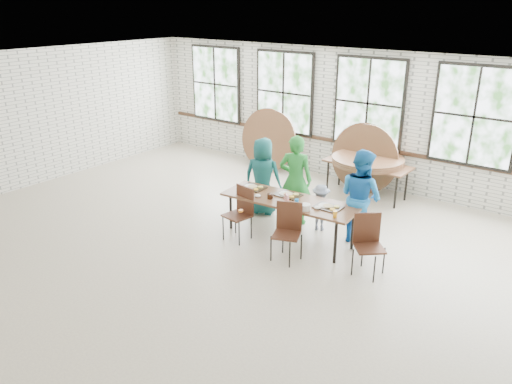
# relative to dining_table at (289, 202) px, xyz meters

# --- Properties ---
(room) EXTENTS (12.00, 12.00, 12.00)m
(room) POSITION_rel_dining_table_xyz_m (-0.19, 3.33, 1.14)
(room) COLOR beige
(room) RESTS_ON ground
(dining_table) EXTENTS (2.46, 0.99, 0.74)m
(dining_table) POSITION_rel_dining_table_xyz_m (0.00, 0.00, 0.00)
(dining_table) COLOR brown
(dining_table) RESTS_ON ground
(chair_near_left) EXTENTS (0.48, 0.47, 0.95)m
(chair_near_left) POSITION_rel_dining_table_xyz_m (-0.69, -0.48, -0.13)
(chair_near_left) COLOR #452417
(chair_near_left) RESTS_ON ground
(chair_near_right) EXTENTS (0.54, 0.53, 0.95)m
(chair_near_right) POSITION_rel_dining_table_xyz_m (0.37, -0.60, -0.13)
(chair_near_right) COLOR #452417
(chair_near_right) RESTS_ON ground
(chair_spare) EXTENTS (0.58, 0.58, 0.95)m
(chair_spare) POSITION_rel_dining_table_xyz_m (1.59, -0.24, -0.13)
(chair_spare) COLOR #452417
(chair_spare) RESTS_ON ground
(adult_teal) EXTENTS (0.86, 0.69, 1.52)m
(adult_teal) POSITION_rel_dining_table_xyz_m (-1.05, 0.65, 0.07)
(adult_teal) COLOR #154F53
(adult_teal) RESTS_ON ground
(adult_green) EXTENTS (0.73, 0.61, 1.70)m
(adult_green) POSITION_rel_dining_table_xyz_m (-0.30, 0.65, 0.16)
(adult_green) COLOR #217E2D
(adult_green) RESTS_ON ground
(toddler) EXTENTS (0.64, 0.49, 0.87)m
(toddler) POSITION_rel_dining_table_xyz_m (0.25, 0.65, -0.25)
(toddler) COLOR #162547
(toddler) RESTS_ON ground
(adult_blue) EXTENTS (0.97, 0.87, 1.66)m
(adult_blue) POSITION_rel_dining_table_xyz_m (1.02, 0.65, 0.14)
(adult_blue) COLOR blue
(adult_blue) RESTS_ON ground
(storage_table) EXTENTS (1.83, 0.81, 0.74)m
(storage_table) POSITION_rel_dining_table_xyz_m (0.17, 2.71, -0.00)
(storage_table) COLOR brown
(storage_table) RESTS_ON ground
(tabletop_clutter) EXTENTS (2.09, 0.63, 0.11)m
(tabletop_clutter) POSITION_rel_dining_table_xyz_m (0.08, -0.04, 0.08)
(tabletop_clutter) COLOR black
(tabletop_clutter) RESTS_ON dining_table
(round_tops_stacked) EXTENTS (1.50, 1.50, 0.13)m
(round_tops_stacked) POSITION_rel_dining_table_xyz_m (0.17, 2.71, 0.12)
(round_tops_stacked) COLOR brown
(round_tops_stacked) RESTS_ON storage_table
(round_tops_leaning) EXTENTS (4.22, 0.46, 1.49)m
(round_tops_leaning) POSITION_rel_dining_table_xyz_m (-1.34, 3.00, 0.05)
(round_tops_leaning) COLOR brown
(round_tops_leaning) RESTS_ON ground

